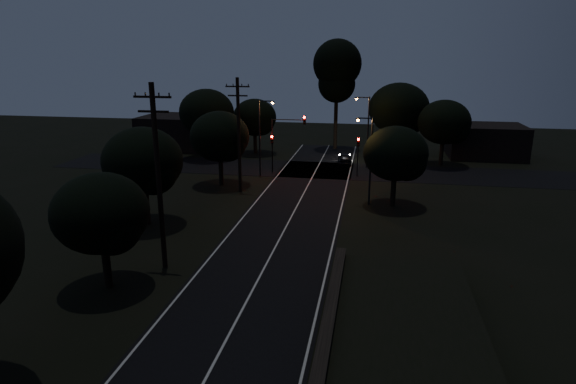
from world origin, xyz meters
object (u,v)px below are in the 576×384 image
(utility_pole_mid, at_px, (158,175))
(signal_mast, at_px, (288,133))
(streetlight_c, at_px, (369,155))
(car, at_px, (345,158))
(utility_pole_far, at_px, (239,134))
(signal_right, at_px, (358,150))
(streetlight_a, at_px, (261,133))
(tall_pine, at_px, (337,70))
(signal_left, at_px, (272,147))
(streetlight_b, at_px, (366,127))

(utility_pole_mid, height_order, signal_mast, utility_pole_mid)
(signal_mast, xyz_separation_m, streetlight_c, (8.74, -9.99, 0.01))
(utility_pole_mid, xyz_separation_m, car, (8.94, 30.68, -5.08))
(utility_pole_far, bearing_deg, car, 56.83)
(utility_pole_far, height_order, signal_mast, utility_pole_far)
(signal_mast, bearing_deg, signal_right, -0.03)
(streetlight_a, relative_size, car, 2.08)
(tall_pine, xyz_separation_m, signal_right, (3.60, -15.01, -7.58))
(utility_pole_mid, bearing_deg, tall_pine, 80.07)
(signal_right, distance_m, streetlight_a, 10.26)
(signal_left, height_order, signal_mast, signal_mast)
(signal_right, distance_m, streetlight_b, 4.45)
(signal_mast, bearing_deg, signal_left, -179.87)
(tall_pine, height_order, streetlight_c, tall_pine)
(signal_left, height_order, signal_right, same)
(streetlight_c, relative_size, car, 1.95)
(tall_pine, xyz_separation_m, streetlight_a, (-6.31, -17.00, -5.78))
(streetlight_a, bearing_deg, utility_pole_mid, -91.73)
(signal_mast, xyz_separation_m, streetlight_b, (8.22, 4.01, 0.30))
(signal_right, bearing_deg, utility_pole_mid, -112.99)
(signal_left, relative_size, signal_right, 1.00)
(signal_left, height_order, streetlight_c, streetlight_c)
(signal_mast, bearing_deg, utility_pole_mid, -97.04)
(signal_left, bearing_deg, car, 37.06)
(utility_pole_mid, xyz_separation_m, streetlight_a, (0.69, 23.00, -1.10))
(utility_pole_far, distance_m, tall_pine, 24.54)
(utility_pole_far, xyz_separation_m, streetlight_b, (11.31, 12.00, -0.85))
(tall_pine, bearing_deg, signal_right, -76.51)
(utility_pole_mid, relative_size, signal_right, 2.68)
(utility_pole_mid, distance_m, streetlight_c, 19.15)
(streetlight_b, xyz_separation_m, car, (-2.36, 1.68, -3.98))
(streetlight_a, bearing_deg, tall_pine, 69.64)
(streetlight_c, bearing_deg, signal_left, 136.24)
(signal_left, xyz_separation_m, streetlight_b, (9.91, 4.01, 1.80))
(utility_pole_mid, bearing_deg, utility_pole_far, 90.00)
(utility_pole_far, relative_size, tall_pine, 0.73)
(tall_pine, xyz_separation_m, car, (1.94, -9.32, -9.76))
(signal_right, relative_size, signal_mast, 0.66)
(signal_mast, height_order, streetlight_c, streetlight_c)
(signal_left, relative_size, streetlight_c, 0.55)
(utility_pole_mid, distance_m, signal_left, 25.19)
(streetlight_c, xyz_separation_m, car, (-2.89, 15.68, -3.70))
(utility_pole_far, bearing_deg, streetlight_b, 46.70)
(streetlight_c, bearing_deg, car, 100.42)
(signal_right, xyz_separation_m, streetlight_b, (0.71, 4.01, 1.80))
(signal_right, bearing_deg, tall_pine, 103.49)
(utility_pole_mid, bearing_deg, streetlight_c, 51.74)
(signal_mast, height_order, streetlight_b, streetlight_b)
(utility_pole_mid, xyz_separation_m, tall_pine, (7.00, 40.00, 4.67))
(tall_pine, distance_m, signal_left, 17.72)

